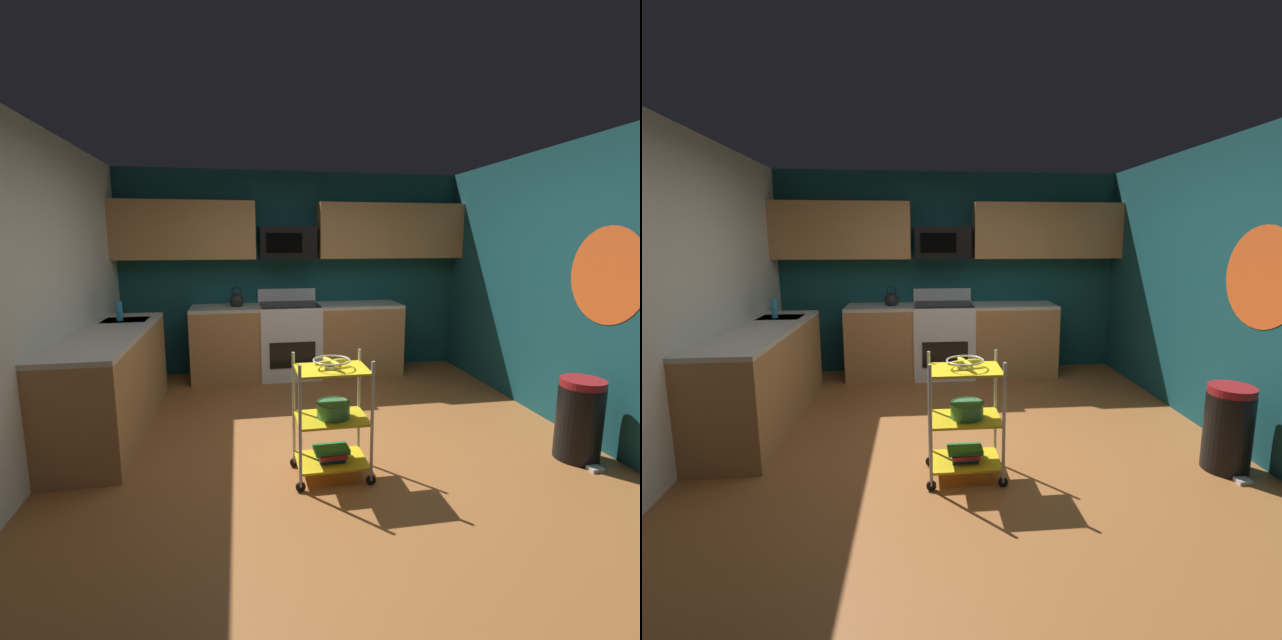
{
  "view_description": "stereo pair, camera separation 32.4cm",
  "coord_description": "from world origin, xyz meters",
  "views": [
    {
      "loc": [
        -0.73,
        -3.53,
        1.74
      ],
      "look_at": [
        -0.05,
        0.26,
        1.05
      ],
      "focal_mm": 25.31,
      "sensor_mm": 36.0,
      "label": 1
    },
    {
      "loc": [
        -0.41,
        -3.58,
        1.74
      ],
      "look_at": [
        -0.05,
        0.26,
        1.05
      ],
      "focal_mm": 25.31,
      "sensor_mm": 36.0,
      "label": 2
    }
  ],
  "objects": [
    {
      "name": "oven_range",
      "position": [
        -0.11,
        2.1,
        0.48
      ],
      "size": [
        0.76,
        0.65,
        1.1
      ],
      "color": "white",
      "rests_on": "ground"
    },
    {
      "name": "rolling_cart",
      "position": [
        -0.1,
        -0.48,
        0.45
      ],
      "size": [
        0.58,
        0.38,
        0.91
      ],
      "color": "silver",
      "rests_on": "ground"
    },
    {
      "name": "floor",
      "position": [
        0.0,
        0.0,
        -0.02
      ],
      "size": [
        4.4,
        4.8,
        0.04
      ],
      "primitive_type": "cube",
      "color": "#995B2D",
      "rests_on": "ground"
    },
    {
      "name": "kettle",
      "position": [
        -0.76,
        2.1,
        1.0
      ],
      "size": [
        0.21,
        0.18,
        0.26
      ],
      "color": "black",
      "rests_on": "counter_run"
    },
    {
      "name": "dish_soap_bottle",
      "position": [
        -1.94,
        1.3,
        1.02
      ],
      "size": [
        0.06,
        0.06,
        0.2
      ],
      "primitive_type": "cylinder",
      "color": "#2D8CBF",
      "rests_on": "counter_run"
    },
    {
      "name": "wall_back",
      "position": [
        0.0,
        2.43,
        1.3
      ],
      "size": [
        4.52,
        0.06,
        2.6
      ],
      "primitive_type": "cube",
      "color": "#14474C",
      "rests_on": "ground"
    },
    {
      "name": "microwave",
      "position": [
        -0.11,
        2.21,
        1.7
      ],
      "size": [
        0.7,
        0.39,
        0.4
      ],
      "color": "black"
    },
    {
      "name": "upper_cabinets",
      "position": [
        0.02,
        2.23,
        1.85
      ],
      "size": [
        4.4,
        0.33,
        0.7
      ],
      "color": "#B27F4C"
    },
    {
      "name": "wall_right",
      "position": [
        2.23,
        0.0,
        1.3
      ],
      "size": [
        0.06,
        4.8,
        2.6
      ],
      "primitive_type": "cube",
      "color": "#14474C",
      "rests_on": "ground"
    },
    {
      "name": "mixing_bowl_large",
      "position": [
        -0.08,
        -0.48,
        0.52
      ],
      "size": [
        0.25,
        0.25,
        0.11
      ],
      "color": "#387F4C",
      "rests_on": "rolling_cart"
    },
    {
      "name": "wall_left",
      "position": [
        -2.23,
        0.0,
        1.3
      ],
      "size": [
        0.06,
        4.8,
        2.6
      ],
      "primitive_type": "cube",
      "color": "silver",
      "rests_on": "ground"
    },
    {
      "name": "fruit_bowl",
      "position": [
        -0.1,
        -0.48,
        0.88
      ],
      "size": [
        0.27,
        0.27,
        0.07
      ],
      "color": "silver",
      "rests_on": "rolling_cart"
    },
    {
      "name": "counter_run",
      "position": [
        -0.86,
        1.48,
        0.46
      ],
      "size": [
        3.53,
        2.75,
        0.92
      ],
      "color": "#B27F4C",
      "rests_on": "ground"
    },
    {
      "name": "book_stack",
      "position": [
        -0.1,
        -0.48,
        0.18
      ],
      "size": [
        0.26,
        0.19,
        0.1
      ],
      "color": "#1E4C8C",
      "rests_on": "rolling_cart"
    },
    {
      "name": "wall_flower_decal",
      "position": [
        2.2,
        -0.36,
        1.45
      ],
      "size": [
        0.0,
        0.8,
        0.8
      ],
      "primitive_type": "cylinder",
      "rotation": [
        0.0,
        1.57,
        0.0
      ],
      "color": "#E5591E"
    },
    {
      "name": "trash_can",
      "position": [
        1.9,
        -0.57,
        0.33
      ],
      "size": [
        0.34,
        0.42,
        0.66
      ],
      "color": "black",
      "rests_on": "ground"
    }
  ]
}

